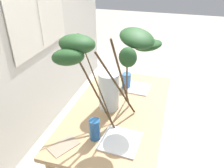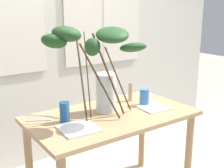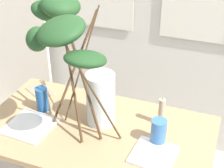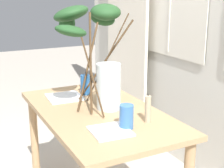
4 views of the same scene
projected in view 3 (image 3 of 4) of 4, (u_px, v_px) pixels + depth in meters
The scene contains 8 objects.
dining_table at pixel (96, 146), 1.91m from camera, with size 1.25×0.70×0.76m.
vase_with_branches at pixel (76, 54), 1.71m from camera, with size 0.63×0.62×0.68m.
drinking_glass_blue_left at pixel (42, 99), 1.97m from camera, with size 0.07×0.07×0.15m, color #235693.
drinking_glass_blue_right at pixel (159, 132), 1.72m from camera, with size 0.08×0.08×0.14m, color #386BAD.
plate_square_left at pixel (30, 126), 1.86m from camera, with size 0.24×0.24×0.01m, color white.
plate_square_right at pixel (154, 154), 1.67m from camera, with size 0.21×0.21×0.01m, color white.
napkin_folded at pixel (40, 91), 2.17m from camera, with size 0.18×0.11×0.00m, color gray.
pillar_candle at pixel (161, 112), 1.85m from camera, with size 0.04×0.04×0.17m.
Camera 3 is at (0.60, -1.33, 1.93)m, focal length 54.89 mm.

